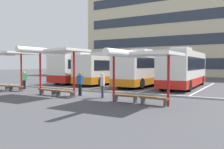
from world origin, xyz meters
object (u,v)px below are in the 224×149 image
object	(u,v)px
bench_3	(65,92)
waiting_passenger_0	(24,79)
bench_1	(16,87)
bench_5	(154,99)
waiting_shelter_1	(53,52)
coach_bus_1	(111,69)
waiting_passenger_2	(80,82)
coach_bus_3	(184,69)
bench_0	(2,86)
waiting_shelter_2	(137,55)
bench_2	(48,91)
coach_bus_0	(87,69)
coach_bus_2	(148,69)
waiting_shelter_0	(6,54)
bench_4	(125,97)
waiting_passenger_1	(102,84)

from	to	relation	value
bench_3	waiting_passenger_0	size ratio (longest dim) A/B	1.12
bench_1	bench_5	bearing A→B (deg)	-3.20
waiting_shelter_1	bench_5	xyz separation A→B (m)	(7.32, 0.12, -2.76)
coach_bus_1	waiting_passenger_2	world-z (taller)	coach_bus_1
coach_bus_3	bench_0	world-z (taller)	coach_bus_3
bench_3	coach_bus_3	bearing A→B (deg)	63.93
waiting_shelter_2	bench_2	bearing A→B (deg)	176.84
coach_bus_1	waiting_shelter_1	bearing A→B (deg)	-79.08
coach_bus_0	bench_5	world-z (taller)	coach_bus_0
coach_bus_1	waiting_passenger_0	distance (m)	10.18
coach_bus_2	waiting_passenger_2	bearing A→B (deg)	-95.17
bench_0	waiting_passenger_2	bearing A→B (deg)	2.91
coach_bus_1	waiting_passenger_2	xyz separation A→B (m)	(3.63, -10.57, -0.69)
waiting_shelter_0	bench_5	size ratio (longest dim) A/B	2.98
bench_4	waiting_passenger_1	size ratio (longest dim) A/B	0.95
waiting_shelter_0	waiting_shelter_2	distance (m)	12.44
waiting_passenger_2	coach_bus_2	bearing A→B (deg)	84.83
waiting_shelter_0	coach_bus_2	bearing A→B (deg)	53.37
bench_3	waiting_passenger_0	bearing A→B (deg)	162.37
waiting_shelter_1	bench_5	bearing A→B (deg)	0.94
bench_2	bench_4	bearing A→B (deg)	-0.78
bench_5	bench_2	bearing A→B (deg)	178.86
waiting_shelter_1	waiting_passenger_2	distance (m)	2.80
bench_1	bench_4	size ratio (longest dim) A/B	0.98
waiting_passenger_0	waiting_passenger_2	xyz separation A→B (m)	(7.23, -1.07, 0.05)
coach_bus_1	waiting_passenger_1	xyz separation A→B (m)	(5.64, -10.74, -0.70)
bench_2	waiting_passenger_1	bearing A→B (deg)	10.29
coach_bus_1	bench_4	world-z (taller)	coach_bus_1
bench_1	waiting_passenger_0	size ratio (longest dim) A/B	0.97
bench_0	waiting_shelter_2	size ratio (longest dim) A/B	0.30
coach_bus_1	coach_bus_3	xyz separation A→B (m)	(8.58, -0.60, 0.12)
bench_2	bench_4	distance (m)	6.42
bench_4	waiting_passenger_1	world-z (taller)	waiting_passenger_1
coach_bus_1	waiting_shelter_0	world-z (taller)	coach_bus_1
coach_bus_3	waiting_shelter_0	world-z (taller)	coach_bus_3
waiting_passenger_1	waiting_shelter_0	bearing A→B (deg)	-177.23
waiting_shelter_0	bench_5	xyz separation A→B (m)	(13.32, -0.49, -2.79)
coach_bus_0	waiting_shelter_2	world-z (taller)	coach_bus_0
waiting_shelter_0	bench_4	distance (m)	11.86
bench_4	waiting_passenger_2	xyz separation A→B (m)	(-4.18, 1.03, 0.63)
coach_bus_2	bench_2	bearing A→B (deg)	-105.58
bench_2	waiting_passenger_2	xyz separation A→B (m)	(2.25, 0.95, 0.63)
coach_bus_2	bench_4	distance (m)	12.09
waiting_shelter_0	bench_0	distance (m)	2.94
coach_bus_0	coach_bus_3	xyz separation A→B (m)	(12.44, -1.17, 0.08)
waiting_shelter_0	bench_2	distance (m)	5.82
coach_bus_0	bench_5	size ratio (longest dim) A/B	7.02
waiting_shelter_0	bench_5	distance (m)	13.62
coach_bus_3	bench_3	world-z (taller)	coach_bus_3
waiting_passenger_0	coach_bus_3	bearing A→B (deg)	36.12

